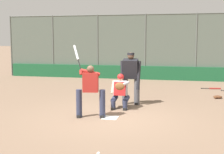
# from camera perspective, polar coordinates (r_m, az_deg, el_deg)

# --- Properties ---
(ground_plane) EXTENTS (160.00, 160.00, 0.00)m
(ground_plane) POSITION_cam_1_polar(r_m,az_deg,el_deg) (8.96, -0.33, -7.48)
(ground_plane) COLOR #7A604C
(home_plate_marker) EXTENTS (0.43, 0.43, 0.01)m
(home_plate_marker) POSITION_cam_1_polar(r_m,az_deg,el_deg) (8.95, -0.33, -7.44)
(home_plate_marker) COLOR white
(home_plate_marker) RESTS_ON ground_plane
(backstop_fence) EXTENTS (16.41, 0.08, 3.60)m
(backstop_fence) POSITION_cam_1_polar(r_m,az_deg,el_deg) (17.37, 6.11, 5.79)
(backstop_fence) COLOR #515651
(backstop_fence) RESTS_ON ground_plane
(padding_wall) EXTENTS (16.00, 0.18, 0.74)m
(padding_wall) POSITION_cam_1_polar(r_m,az_deg,el_deg) (17.37, 6.01, 0.79)
(padding_wall) COLOR #19512D
(padding_wall) RESTS_ON ground_plane
(bleachers_beyond) EXTENTS (11.43, 3.05, 1.80)m
(bleachers_beyond) POSITION_cam_1_polar(r_m,az_deg,el_deg) (20.22, 15.64, 2.05)
(bleachers_beyond) COLOR slate
(bleachers_beyond) RESTS_ON ground_plane
(batter_at_plate) EXTENTS (1.04, 0.56, 2.06)m
(batter_at_plate) POSITION_cam_1_polar(r_m,az_deg,el_deg) (8.88, -4.00, -2.25)
(batter_at_plate) COLOR #2D334C
(batter_at_plate) RESTS_ON ground_plane
(catcher_behind_plate) EXTENTS (0.59, 0.69, 1.13)m
(catcher_behind_plate) POSITION_cam_1_polar(r_m,az_deg,el_deg) (10.00, 1.50, -2.53)
(catcher_behind_plate) COLOR #2D334C
(catcher_behind_plate) RESTS_ON ground_plane
(umpire_home) EXTENTS (0.73, 0.44, 1.78)m
(umpire_home) POSITION_cam_1_polar(r_m,az_deg,el_deg) (10.61, 3.45, 0.07)
(umpire_home) COLOR #4C4C51
(umpire_home) RESTS_ON ground_plane
(spare_bat_third_base_side) EXTENTS (0.88, 0.17, 0.07)m
(spare_bat_third_base_side) POSITION_cam_1_polar(r_m,az_deg,el_deg) (14.67, 18.07, -2.00)
(spare_bat_third_base_side) COLOR black
(spare_bat_third_base_side) RESTS_ON ground_plane
(fielding_glove_on_dirt) EXTENTS (0.33, 0.25, 0.12)m
(fielding_glove_on_dirt) POSITION_cam_1_polar(r_m,az_deg,el_deg) (12.43, 18.74, -3.48)
(fielding_glove_on_dirt) COLOR #56331E
(fielding_glove_on_dirt) RESTS_ON ground_plane
(baseball_loose) EXTENTS (0.07, 0.07, 0.07)m
(baseball_loose) POSITION_cam_1_polar(r_m,az_deg,el_deg) (6.19, -2.48, -13.83)
(baseball_loose) COLOR white
(baseball_loose) RESTS_ON ground_plane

